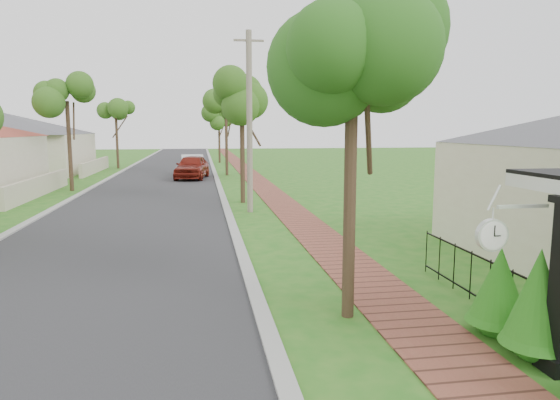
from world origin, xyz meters
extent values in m
plane|color=#236919|center=(0.00, 0.00, 0.00)|extent=(160.00, 160.00, 0.00)
cube|color=#28282B|center=(-3.00, 20.00, 0.00)|extent=(7.00, 120.00, 0.02)
cube|color=#9E9E99|center=(0.65, 20.00, 0.00)|extent=(0.30, 120.00, 0.10)
cube|color=#9E9E99|center=(-6.65, 20.00, 0.00)|extent=(0.30, 120.00, 0.10)
cube|color=brown|center=(3.25, 20.00, 0.00)|extent=(1.50, 120.00, 0.03)
cube|color=black|center=(4.55, -1.00, 0.12)|extent=(0.48, 0.48, 0.24)
cube|color=black|center=(4.90, 0.00, 0.95)|extent=(0.03, 8.00, 0.03)
cube|color=black|center=(4.90, 0.00, 0.15)|extent=(0.03, 8.00, 0.03)
cylinder|color=black|center=(4.90, 0.00, 0.50)|extent=(0.02, 0.02, 1.00)
cylinder|color=black|center=(4.90, 0.67, 0.50)|extent=(0.02, 0.02, 1.00)
cylinder|color=black|center=(4.90, 1.33, 0.50)|extent=(0.02, 0.02, 1.00)
cylinder|color=black|center=(4.90, 2.00, 0.50)|extent=(0.02, 0.02, 1.00)
cylinder|color=black|center=(4.90, 2.67, 0.50)|extent=(0.02, 0.02, 1.00)
cylinder|color=black|center=(4.90, 3.33, 0.50)|extent=(0.02, 0.02, 1.00)
cylinder|color=black|center=(4.90, 4.00, 0.50)|extent=(0.02, 0.02, 1.00)
cylinder|color=#382619|center=(1.50, 16.00, 2.27)|extent=(0.22, 0.22, 4.55)
sphere|color=#245115|center=(1.50, 16.00, 4.68)|extent=(1.70, 1.70, 1.70)
cylinder|color=#382619|center=(1.50, 30.00, 2.45)|extent=(0.22, 0.22, 4.90)
sphere|color=#245115|center=(1.50, 30.00, 5.04)|extent=(1.70, 1.70, 1.70)
cylinder|color=#382619|center=(1.50, 44.00, 2.10)|extent=(0.22, 0.22, 4.20)
sphere|color=#245115|center=(1.50, 44.00, 4.32)|extent=(1.70, 1.70, 1.70)
cylinder|color=#382619|center=(-7.50, 22.00, 2.45)|extent=(0.22, 0.22, 4.90)
sphere|color=#245115|center=(-7.50, 22.00, 5.04)|extent=(1.70, 1.70, 1.70)
cylinder|color=#382619|center=(-7.50, 38.00, 2.27)|extent=(0.22, 0.22, 4.55)
sphere|color=#245115|center=(-7.50, 38.00, 4.68)|extent=(1.70, 1.70, 1.70)
sphere|color=#165D12|center=(4.45, -0.61, 0.36)|extent=(0.80, 0.80, 0.80)
cone|color=#165D12|center=(4.45, -0.61, 1.03)|extent=(0.91, 0.91, 1.34)
sphere|color=#165D12|center=(4.45, 0.35, 0.32)|extent=(0.81, 0.81, 0.81)
cone|color=#165D12|center=(4.45, 0.35, 0.90)|extent=(0.92, 0.92, 1.17)
cube|color=#BFB299|center=(-8.60, 20.00, 0.50)|extent=(0.25, 10.00, 1.00)
cube|color=beige|center=(-15.00, 34.00, 1.50)|extent=(11.00, 10.00, 3.00)
pyramid|color=#4C4C51|center=(-15.00, 34.00, 3.80)|extent=(15.56, 15.56, 1.60)
cube|color=#BFB299|center=(-8.60, 34.00, 0.50)|extent=(0.25, 10.00, 1.00)
imported|color=maroon|center=(-1.00, 27.72, 0.81)|extent=(2.64, 5.00, 1.62)
imported|color=white|center=(-1.00, 30.08, 0.75)|extent=(1.81, 4.62, 1.50)
cylinder|color=#382619|center=(2.20, 1.50, 2.22)|extent=(0.22, 0.22, 4.44)
sphere|color=#2D651D|center=(2.20, 1.50, 4.57)|extent=(2.21, 2.21, 2.21)
cylinder|color=gray|center=(1.58, 13.32, 3.63)|extent=(0.24, 0.24, 7.26)
cube|color=gray|center=(1.58, 13.32, 6.86)|extent=(1.20, 0.08, 0.08)
cube|color=silver|center=(4.10, -0.60, 2.32)|extent=(0.78, 0.05, 0.05)
cylinder|color=silver|center=(3.65, -0.60, 2.14)|extent=(0.02, 0.02, 0.33)
cylinder|color=silver|center=(3.65, -0.60, 1.92)|extent=(0.47, 0.10, 0.47)
cylinder|color=white|center=(3.65, -0.66, 1.92)|extent=(0.40, 0.01, 0.40)
cylinder|color=white|center=(3.65, -0.54, 1.92)|extent=(0.40, 0.01, 0.40)
cube|color=black|center=(3.65, -0.67, 1.99)|extent=(0.01, 0.01, 0.16)
cube|color=black|center=(3.69, -0.67, 1.92)|extent=(0.10, 0.01, 0.02)
camera|label=1|loc=(-0.40, -6.96, 3.41)|focal=32.00mm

